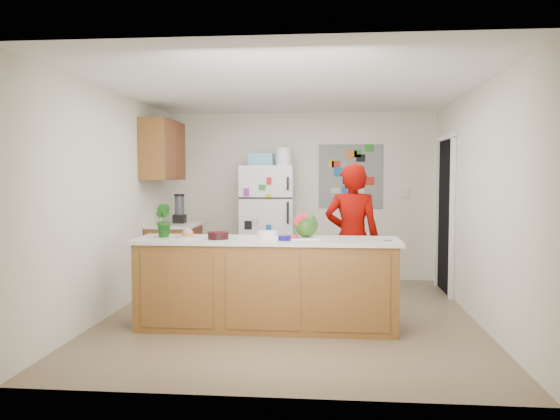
# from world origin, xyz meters

# --- Properties ---
(floor) EXTENTS (4.00, 4.50, 0.02)m
(floor) POSITION_xyz_m (0.00, 0.00, -0.01)
(floor) COLOR brown
(floor) RESTS_ON ground
(wall_back) EXTENTS (4.00, 0.02, 2.50)m
(wall_back) POSITION_xyz_m (0.00, 2.26, 1.25)
(wall_back) COLOR beige
(wall_back) RESTS_ON ground
(wall_left) EXTENTS (0.02, 4.50, 2.50)m
(wall_left) POSITION_xyz_m (-2.01, 0.00, 1.25)
(wall_left) COLOR beige
(wall_left) RESTS_ON ground
(wall_right) EXTENTS (0.02, 4.50, 2.50)m
(wall_right) POSITION_xyz_m (2.01, 0.00, 1.25)
(wall_right) COLOR beige
(wall_right) RESTS_ON ground
(ceiling) EXTENTS (4.00, 4.50, 0.02)m
(ceiling) POSITION_xyz_m (0.00, 0.00, 2.51)
(ceiling) COLOR white
(ceiling) RESTS_ON wall_back
(doorway) EXTENTS (0.03, 0.85, 2.04)m
(doorway) POSITION_xyz_m (1.99, 1.45, 1.02)
(doorway) COLOR black
(doorway) RESTS_ON ground
(peninsula_base) EXTENTS (2.60, 0.62, 0.88)m
(peninsula_base) POSITION_xyz_m (-0.20, -0.50, 0.44)
(peninsula_base) COLOR brown
(peninsula_base) RESTS_ON floor
(peninsula_top) EXTENTS (2.68, 0.70, 0.04)m
(peninsula_top) POSITION_xyz_m (-0.20, -0.50, 0.90)
(peninsula_top) COLOR silver
(peninsula_top) RESTS_ON peninsula_base
(side_counter_base) EXTENTS (0.60, 0.80, 0.86)m
(side_counter_base) POSITION_xyz_m (-1.69, 1.35, 0.43)
(side_counter_base) COLOR brown
(side_counter_base) RESTS_ON floor
(side_counter_top) EXTENTS (0.64, 0.84, 0.04)m
(side_counter_top) POSITION_xyz_m (-1.69, 1.35, 0.88)
(side_counter_top) COLOR silver
(side_counter_top) RESTS_ON side_counter_base
(upper_cabinets) EXTENTS (0.35, 1.00, 0.80)m
(upper_cabinets) POSITION_xyz_m (-1.82, 1.30, 1.90)
(upper_cabinets) COLOR brown
(upper_cabinets) RESTS_ON wall_left
(refrigerator) EXTENTS (0.75, 0.70, 1.70)m
(refrigerator) POSITION_xyz_m (-0.45, 1.88, 0.85)
(refrigerator) COLOR silver
(refrigerator) RESTS_ON floor
(fridge_top_bin) EXTENTS (0.35, 0.28, 0.18)m
(fridge_top_bin) POSITION_xyz_m (-0.55, 1.88, 1.79)
(fridge_top_bin) COLOR #5999B2
(fridge_top_bin) RESTS_ON refrigerator
(photo_collage) EXTENTS (0.95, 0.01, 0.95)m
(photo_collage) POSITION_xyz_m (0.75, 2.24, 1.55)
(photo_collage) COLOR slate
(photo_collage) RESTS_ON wall_back
(person) EXTENTS (0.65, 0.46, 1.70)m
(person) POSITION_xyz_m (0.69, 0.23, 0.85)
(person) COLOR #6D0400
(person) RESTS_ON floor
(blender_appliance) EXTENTS (0.13, 0.13, 0.38)m
(blender_appliance) POSITION_xyz_m (-1.64, 1.44, 1.09)
(blender_appliance) COLOR black
(blender_appliance) RESTS_ON side_counter_top
(cutting_board) EXTENTS (0.43, 0.36, 0.01)m
(cutting_board) POSITION_xyz_m (0.14, -0.46, 0.93)
(cutting_board) COLOR silver
(cutting_board) RESTS_ON peninsula_top
(watermelon) EXTENTS (0.24, 0.24, 0.24)m
(watermelon) POSITION_xyz_m (0.20, -0.44, 1.05)
(watermelon) COLOR #2E590F
(watermelon) RESTS_ON cutting_board
(watermelon_slice) EXTENTS (0.16, 0.16, 0.02)m
(watermelon_slice) POSITION_xyz_m (0.04, -0.51, 0.94)
(watermelon_slice) COLOR red
(watermelon_slice) RESTS_ON cutting_board
(cherry_bowl) EXTENTS (0.27, 0.27, 0.07)m
(cherry_bowl) POSITION_xyz_m (-0.68, -0.59, 0.96)
(cherry_bowl) COLOR black
(cherry_bowl) RESTS_ON peninsula_top
(white_bowl) EXTENTS (0.26, 0.26, 0.06)m
(white_bowl) POSITION_xyz_m (-0.20, -0.36, 0.95)
(white_bowl) COLOR silver
(white_bowl) RESTS_ON peninsula_top
(cobalt_bowl) EXTENTS (0.16, 0.16, 0.05)m
(cobalt_bowl) POSITION_xyz_m (-0.01, -0.65, 0.95)
(cobalt_bowl) COLOR #120B64
(cobalt_bowl) RESTS_ON peninsula_top
(plate) EXTENTS (0.29, 0.29, 0.02)m
(plate) POSITION_xyz_m (-1.03, -0.44, 0.93)
(plate) COLOR beige
(plate) RESTS_ON peninsula_top
(paper_towel) EXTENTS (0.19, 0.17, 0.02)m
(paper_towel) POSITION_xyz_m (-0.03, -0.51, 0.93)
(paper_towel) COLOR silver
(paper_towel) RESTS_ON peninsula_top
(keys) EXTENTS (0.09, 0.06, 0.01)m
(keys) POSITION_xyz_m (1.00, -0.61, 0.93)
(keys) COLOR gray
(keys) RESTS_ON peninsula_top
(potted_plant) EXTENTS (0.24, 0.24, 0.35)m
(potted_plant) POSITION_xyz_m (-1.29, -0.45, 1.09)
(potted_plant) COLOR #1A4712
(potted_plant) RESTS_ON peninsula_top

